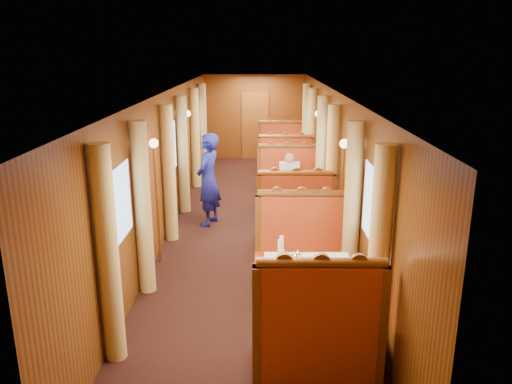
{
  "coord_description": "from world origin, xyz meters",
  "views": [
    {
      "loc": [
        0.18,
        -8.97,
        3.21
      ],
      "look_at": [
        0.1,
        -1.44,
        1.05
      ],
      "focal_mm": 35.0,
      "sensor_mm": 36.0,
      "label": 1
    }
  ],
  "objects_px": {
    "banquette_near_fwd": "(317,335)",
    "tea_tray": "(298,265)",
    "table_near": "(308,293)",
    "banquette_mid_aft": "(288,188)",
    "teapot_right": "(307,265)",
    "banquette_mid_fwd": "(295,221)",
    "teapot_left": "(295,263)",
    "fruit_plate": "(335,266)",
    "rose_vase_mid": "(291,177)",
    "banquette_far_fwd": "(285,172)",
    "table_far": "(283,164)",
    "steward": "(208,180)",
    "passenger": "(289,177)",
    "teapot_back": "(298,258)",
    "banquette_near_aft": "(301,255)",
    "banquette_far_aft": "(282,154)",
    "table_mid": "(291,205)",
    "rose_vase_far": "(283,143)"
  },
  "relations": [
    {
      "from": "banquette_near_fwd",
      "to": "banquette_mid_fwd",
      "type": "xyz_separation_m",
      "value": [
        0.0,
        3.5,
        0.0
      ]
    },
    {
      "from": "teapot_left",
      "to": "rose_vase_far",
      "type": "xyz_separation_m",
      "value": [
        0.16,
        7.07,
        0.11
      ]
    },
    {
      "from": "banquette_near_fwd",
      "to": "banquette_far_fwd",
      "type": "distance_m",
      "value": 7.0
    },
    {
      "from": "teapot_left",
      "to": "fruit_plate",
      "type": "xyz_separation_m",
      "value": [
        0.46,
        0.03,
        -0.05
      ]
    },
    {
      "from": "teapot_right",
      "to": "rose_vase_mid",
      "type": "xyz_separation_m",
      "value": [
        0.01,
        3.61,
        0.12
      ]
    },
    {
      "from": "fruit_plate",
      "to": "teapot_left",
      "type": "bearing_deg",
      "value": -175.89
    },
    {
      "from": "banquette_mid_fwd",
      "to": "table_far",
      "type": "relative_size",
      "value": 1.28
    },
    {
      "from": "banquette_mid_aft",
      "to": "teapot_right",
      "type": "height_order",
      "value": "banquette_mid_aft"
    },
    {
      "from": "banquette_near_aft",
      "to": "passenger",
      "type": "distance_m",
      "value": 3.26
    },
    {
      "from": "table_far",
      "to": "teapot_left",
      "type": "relative_size",
      "value": 6.1
    },
    {
      "from": "table_near",
      "to": "banquette_mid_fwd",
      "type": "xyz_separation_m",
      "value": [
        0.0,
        2.49,
        0.05
      ]
    },
    {
      "from": "banquette_far_aft",
      "to": "teapot_left",
      "type": "height_order",
      "value": "banquette_far_aft"
    },
    {
      "from": "banquette_mid_fwd",
      "to": "banquette_far_aft",
      "type": "bearing_deg",
      "value": 90.0
    },
    {
      "from": "banquette_near_aft",
      "to": "rose_vase_mid",
      "type": "bearing_deg",
      "value": 90.44
    },
    {
      "from": "rose_vase_mid",
      "to": "banquette_far_fwd",
      "type": "bearing_deg",
      "value": 89.57
    },
    {
      "from": "teapot_back",
      "to": "tea_tray",
      "type": "bearing_deg",
      "value": -105.48
    },
    {
      "from": "banquette_near_fwd",
      "to": "tea_tray",
      "type": "xyz_separation_m",
      "value": [
        -0.13,
        0.96,
        0.33
      ]
    },
    {
      "from": "teapot_left",
      "to": "teapot_right",
      "type": "height_order",
      "value": "teapot_left"
    },
    {
      "from": "banquette_far_fwd",
      "to": "steward",
      "type": "height_order",
      "value": "steward"
    },
    {
      "from": "rose_vase_mid",
      "to": "steward",
      "type": "relative_size",
      "value": 0.21
    },
    {
      "from": "banquette_near_fwd",
      "to": "teapot_left",
      "type": "height_order",
      "value": "banquette_near_fwd"
    },
    {
      "from": "rose_vase_far",
      "to": "passenger",
      "type": "distance_m",
      "value": 2.7
    },
    {
      "from": "banquette_near_aft",
      "to": "banquette_far_aft",
      "type": "distance_m",
      "value": 7.0
    },
    {
      "from": "teapot_right",
      "to": "teapot_left",
      "type": "bearing_deg",
      "value": -175.92
    },
    {
      "from": "rose_vase_mid",
      "to": "table_far",
      "type": "bearing_deg",
      "value": 89.69
    },
    {
      "from": "banquette_near_fwd",
      "to": "rose_vase_far",
      "type": "distance_m",
      "value": 7.99
    },
    {
      "from": "table_mid",
      "to": "rose_vase_far",
      "type": "height_order",
      "value": "rose_vase_far"
    },
    {
      "from": "tea_tray",
      "to": "teapot_right",
      "type": "xyz_separation_m",
      "value": [
        0.1,
        -0.09,
        0.05
      ]
    },
    {
      "from": "tea_tray",
      "to": "banquette_far_aft",
      "type": "bearing_deg",
      "value": 89.06
    },
    {
      "from": "table_near",
      "to": "fruit_plate",
      "type": "bearing_deg",
      "value": -15.17
    },
    {
      "from": "banquette_near_aft",
      "to": "banquette_far_aft",
      "type": "relative_size",
      "value": 1.0
    },
    {
      "from": "banquette_mid_fwd",
      "to": "teapot_left",
      "type": "xyz_separation_m",
      "value": [
        -0.17,
        -2.6,
        0.4
      ]
    },
    {
      "from": "banquette_mid_aft",
      "to": "passenger",
      "type": "bearing_deg",
      "value": -90.0
    },
    {
      "from": "table_far",
      "to": "banquette_far_fwd",
      "type": "bearing_deg",
      "value": -90.0
    },
    {
      "from": "fruit_plate",
      "to": "banquette_mid_aft",
      "type": "bearing_deg",
      "value": 93.71
    },
    {
      "from": "table_near",
      "to": "banquette_mid_aft",
      "type": "xyz_separation_m",
      "value": [
        0.0,
        4.51,
        0.05
      ]
    },
    {
      "from": "table_mid",
      "to": "table_far",
      "type": "relative_size",
      "value": 1.0
    },
    {
      "from": "banquette_near_aft",
      "to": "tea_tray",
      "type": "height_order",
      "value": "banquette_near_aft"
    },
    {
      "from": "rose_vase_mid",
      "to": "banquette_far_aft",
      "type": "bearing_deg",
      "value": 89.76
    },
    {
      "from": "teapot_right",
      "to": "rose_vase_mid",
      "type": "height_order",
      "value": "rose_vase_mid"
    },
    {
      "from": "table_near",
      "to": "banquette_mid_aft",
      "type": "height_order",
      "value": "banquette_mid_aft"
    },
    {
      "from": "tea_tray",
      "to": "teapot_right",
      "type": "relative_size",
      "value": 2.49
    },
    {
      "from": "table_near",
      "to": "banquette_mid_aft",
      "type": "relative_size",
      "value": 0.78
    },
    {
      "from": "banquette_mid_aft",
      "to": "passenger",
      "type": "relative_size",
      "value": 1.76
    },
    {
      "from": "banquette_mid_fwd",
      "to": "table_far",
      "type": "xyz_separation_m",
      "value": [
        0.0,
        4.51,
        -0.05
      ]
    },
    {
      "from": "table_near",
      "to": "tea_tray",
      "type": "xyz_separation_m",
      "value": [
        -0.13,
        -0.05,
        0.38
      ]
    },
    {
      "from": "table_mid",
      "to": "table_far",
      "type": "distance_m",
      "value": 3.5
    },
    {
      "from": "tea_tray",
      "to": "passenger",
      "type": "distance_m",
      "value": 4.32
    },
    {
      "from": "banquette_near_aft",
      "to": "rose_vase_far",
      "type": "bearing_deg",
      "value": 90.03
    },
    {
      "from": "rose_vase_far",
      "to": "passenger",
      "type": "bearing_deg",
      "value": -89.93
    }
  ]
}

